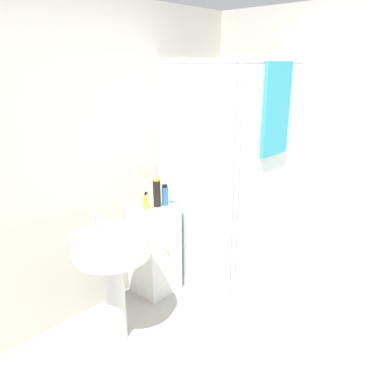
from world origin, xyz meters
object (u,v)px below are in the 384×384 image
Objects in this scene: soap_dispenser at (146,202)px; shampoo_bottle_tall_black at (157,193)px; sink at (113,258)px; shampoo_bottle_blue at (165,195)px.

shampoo_bottle_tall_black is at bearing -12.79° from soap_dispenser.
shampoo_bottle_tall_black is at bearing 21.22° from sink.
shampoo_bottle_blue is at bearing 17.43° from sink.
sink is 6.35× the size of soap_dispenser.
sink is at bearing -162.57° from shampoo_bottle_blue.
shampoo_bottle_tall_black reaches higher than sink.
shampoo_bottle_blue is (0.18, -0.05, 0.03)m from soap_dispenser.
soap_dispenser is (0.57, 0.29, 0.20)m from sink.
shampoo_bottle_blue is at bearing -16.95° from soap_dispenser.
sink is 0.67m from soap_dispenser.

